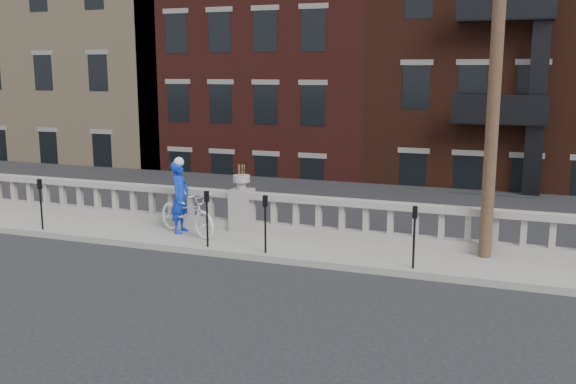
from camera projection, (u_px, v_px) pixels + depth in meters
name	position (u px, v px, depth m)	size (l,w,h in m)	color
ground	(164.00, 280.00, 13.41)	(120.00, 120.00, 0.00)	black
sidewalk	(227.00, 241.00, 16.16)	(32.00, 2.20, 0.15)	gray
balustrade	(242.00, 212.00, 16.93)	(28.00, 0.34, 1.03)	gray
planter_pedestal	(242.00, 205.00, 16.89)	(0.55, 0.55, 1.76)	gray
lower_level	(400.00, 102.00, 33.95)	(80.00, 44.00, 20.80)	#605E59
utility_pole	(498.00, 26.00, 13.63)	(1.60, 0.28, 10.00)	#422D1E
parking_meter_b	(41.00, 198.00, 16.91)	(0.10, 0.09, 1.36)	black
parking_meter_c	(207.00, 212.00, 15.23)	(0.10, 0.09, 1.36)	black
parking_meter_d	(265.00, 217.00, 14.72)	(0.10, 0.09, 1.36)	black
parking_meter_e	(414.00, 230.00, 13.56)	(0.10, 0.09, 1.36)	black
bicycle	(187.00, 213.00, 16.46)	(0.75, 2.16, 1.14)	silver
cyclist	(180.00, 197.00, 16.61)	(0.68, 0.45, 1.87)	#0C2EB4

